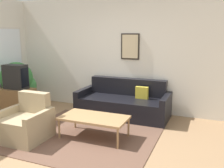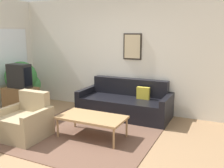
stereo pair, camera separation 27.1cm
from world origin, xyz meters
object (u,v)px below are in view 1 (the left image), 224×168
(couch, at_px, (124,103))
(tv, at_px, (16,77))
(potted_plant_tall, at_px, (17,79))
(armchair, at_px, (26,124))
(coffee_table, at_px, (94,118))

(couch, xyz_separation_m, tv, (-2.33, -0.81, 0.59))
(potted_plant_tall, bearing_deg, armchair, -44.08)
(armchair, distance_m, potted_plant_tall, 2.10)
(armchair, relative_size, potted_plant_tall, 0.69)
(tv, distance_m, potted_plant_tall, 0.49)
(couch, bearing_deg, tv, -160.91)
(tv, bearing_deg, armchair, -42.61)
(armchair, height_order, potted_plant_tall, potted_plant_tall)
(tv, bearing_deg, potted_plant_tall, 130.99)
(couch, bearing_deg, potted_plant_tall, -170.32)
(coffee_table, height_order, potted_plant_tall, potted_plant_tall)
(couch, distance_m, tv, 2.54)
(coffee_table, bearing_deg, armchair, -155.18)
(tv, xyz_separation_m, potted_plant_tall, (-0.31, 0.36, -0.12))
(couch, bearing_deg, armchair, -122.13)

